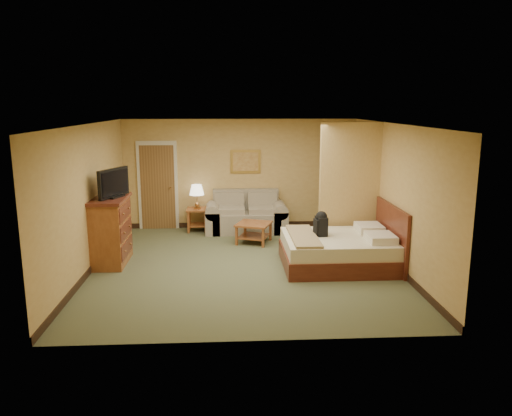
{
  "coord_description": "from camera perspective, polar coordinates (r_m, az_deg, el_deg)",
  "views": [
    {
      "loc": [
        -0.28,
        -8.83,
        2.95
      ],
      "look_at": [
        0.25,
        0.6,
        0.97
      ],
      "focal_mm": 35.0,
      "sensor_mm": 36.0,
      "label": 1
    }
  ],
  "objects": [
    {
      "name": "ceiling",
      "position": [
        8.85,
        -1.43,
        9.57
      ],
      "size": [
        6.0,
        6.0,
        0.0
      ],
      "primitive_type": "plane",
      "rotation": [
        3.14,
        0.0,
        0.0
      ],
      "color": "white",
      "rests_on": "back_wall"
    },
    {
      "name": "dresser",
      "position": [
        9.68,
        -16.25,
        -2.47
      ],
      "size": [
        0.62,
        1.18,
        1.26
      ],
      "color": "brown",
      "rests_on": "floor"
    },
    {
      "name": "table_lamp",
      "position": [
        11.68,
        -6.79,
        2.0
      ],
      "size": [
        0.34,
        0.34,
        0.56
      ],
      "color": "#A3723C",
      "rests_on": "side_table"
    },
    {
      "name": "floor",
      "position": [
        9.32,
        -1.35,
        -6.62
      ],
      "size": [
        6.0,
        6.0,
        0.0
      ],
      "primitive_type": "plane",
      "color": "#525738",
      "rests_on": "ground"
    },
    {
      "name": "left_wall",
      "position": [
        9.32,
        -18.54,
        1.02
      ],
      "size": [
        0.02,
        6.0,
        2.6
      ],
      "primitive_type": "cube",
      "color": "tan",
      "rests_on": "floor"
    },
    {
      "name": "backpack",
      "position": [
        9.26,
        7.47,
        -1.68
      ],
      "size": [
        0.22,
        0.29,
        0.46
      ],
      "rotation": [
        0.0,
        0.0,
        0.16
      ],
      "color": "black",
      "rests_on": "bed"
    },
    {
      "name": "tv",
      "position": [
        9.49,
        -15.96,
        2.67
      ],
      "size": [
        0.39,
        0.84,
        0.54
      ],
      "rotation": [
        0.0,
        0.0,
        -0.38
      ],
      "color": "black",
      "rests_on": "dresser"
    },
    {
      "name": "right_wall",
      "position": [
        9.49,
        15.46,
        1.39
      ],
      "size": [
        0.02,
        6.0,
        2.6
      ],
      "primitive_type": "cube",
      "color": "tan",
      "rests_on": "floor"
    },
    {
      "name": "side_table",
      "position": [
        11.8,
        -6.72,
        -0.94
      ],
      "size": [
        0.49,
        0.49,
        0.54
      ],
      "color": "brown",
      "rests_on": "floor"
    },
    {
      "name": "bed",
      "position": [
        9.36,
        9.89,
        -4.72
      ],
      "size": [
        2.07,
        1.76,
        1.14
      ],
      "color": "#511D12",
      "rests_on": "floor"
    },
    {
      "name": "loveseat",
      "position": [
        11.72,
        -1.11,
        -1.17
      ],
      "size": [
        1.9,
        0.88,
        0.96
      ],
      "color": "gray",
      "rests_on": "floor"
    },
    {
      "name": "door",
      "position": [
        12.07,
        -11.15,
        2.48
      ],
      "size": [
        0.94,
        0.16,
        2.1
      ],
      "color": "beige",
      "rests_on": "floor"
    },
    {
      "name": "coffee_table",
      "position": [
        10.73,
        -0.25,
        -2.37
      ],
      "size": [
        0.88,
        0.88,
        0.44
      ],
      "rotation": [
        0.0,
        0.0,
        -0.35
      ],
      "color": "brown",
      "rests_on": "floor"
    },
    {
      "name": "partition",
      "position": [
        10.19,
        10.62,
        2.32
      ],
      "size": [
        1.2,
        0.15,
        2.6
      ],
      "primitive_type": "cube",
      "color": "tan",
      "rests_on": "floor"
    },
    {
      "name": "back_wall",
      "position": [
        11.95,
        -1.86,
        3.9
      ],
      "size": [
        5.5,
        0.02,
        2.6
      ],
      "primitive_type": "cube",
      "color": "tan",
      "rests_on": "floor"
    },
    {
      "name": "wall_picture",
      "position": [
        11.89,
        -1.21,
        5.32
      ],
      "size": [
        0.72,
        0.04,
        0.56
      ],
      "color": "#B78E3F",
      "rests_on": "back_wall"
    },
    {
      "name": "baseboard",
      "position": [
        12.18,
        -1.82,
        -1.89
      ],
      "size": [
        5.5,
        0.02,
        0.12
      ],
      "primitive_type": "cube",
      "color": "black",
      "rests_on": "floor"
    }
  ]
}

